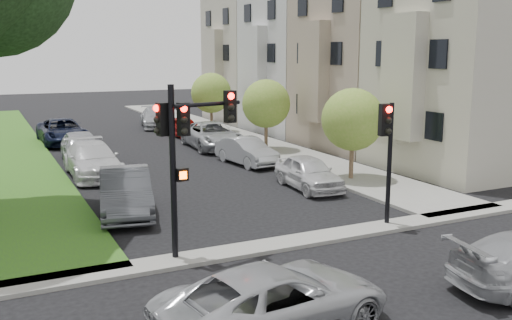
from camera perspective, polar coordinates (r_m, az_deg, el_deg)
name	(u,v)px	position (r m, az deg, el deg)	size (l,w,h in m)	color
ground	(338,265)	(15.63, 8.16, -10.36)	(140.00, 140.00, 0.00)	black
sidewalk_right	(224,133)	(39.42, -3.24, 2.72)	(3.50, 44.00, 0.12)	gray
sidewalk_cross	(300,241)	(17.20, 4.41, -8.07)	(60.00, 1.00, 0.12)	gray
house_a	(470,22)	(28.83, 20.58, 12.78)	(7.70, 7.55, 15.97)	beige
house_b	(370,28)	(34.47, 11.34, 12.82)	(7.70, 7.55, 15.97)	tan
house_c	(304,32)	(40.71, 4.82, 12.65)	(7.70, 7.55, 15.97)	silver
house_d	(257,35)	(47.31, 0.07, 12.44)	(7.70, 7.55, 15.97)	tan
small_tree_a	(353,120)	(25.03, 9.64, 4.01)	(2.72, 2.72, 4.07)	brown
small_tree_b	(266,104)	(32.08, 1.02, 5.65)	(2.73, 2.73, 4.09)	brown
small_tree_c	(211,93)	(39.73, -4.51, 6.70)	(2.78, 2.78, 4.17)	brown
traffic_signal_main	(186,140)	(15.23, -7.06, 1.98)	(2.34, 0.64, 4.78)	black
traffic_signal_secondary	(387,141)	(18.51, 12.97, 1.82)	(0.54, 0.43, 4.03)	black
car_cross_near	(275,300)	(11.82, 1.93, -13.82)	(2.31, 5.00, 1.39)	#999BA0
car_parked_0	(309,173)	(23.63, 5.28, -1.26)	(1.63, 4.04, 1.38)	silver
car_parked_1	(247,151)	(28.58, -0.94, 0.88)	(1.44, 4.12, 1.36)	#999BA0
car_parked_2	(212,135)	(33.43, -4.40, 2.47)	(2.56, 5.55, 1.54)	#999BA0
car_parked_3	(184,127)	(38.06, -7.24, 3.28)	(1.58, 3.92, 1.34)	maroon
car_parked_4	(155,118)	(43.25, -10.02, 4.19)	(2.06, 5.06, 1.47)	#999BA0
car_parked_5	(125,192)	(20.38, -12.93, -3.13)	(1.69, 4.85, 1.60)	#3F4247
car_parked_6	(93,160)	(26.90, -16.03, 0.02)	(2.15, 5.28, 1.53)	silver
car_parked_7	(81,147)	(30.66, -17.08, 1.29)	(1.86, 4.63, 1.58)	#999BA0
car_parked_8	(63,131)	(36.94, -18.78, 2.72)	(2.56, 5.54, 1.54)	black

